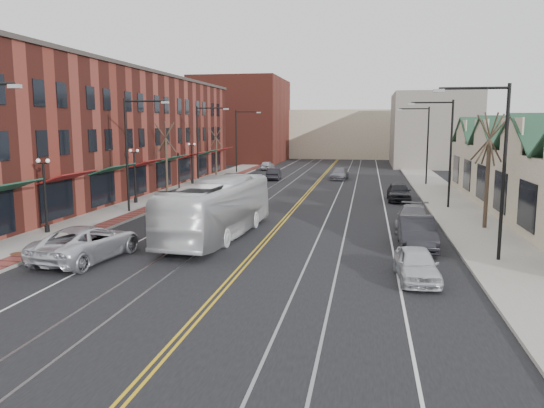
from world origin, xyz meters
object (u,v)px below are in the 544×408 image
at_px(parked_car_b, 417,233).
at_px(parked_car_d, 399,192).
at_px(parked_suv, 87,243).
at_px(parked_car_c, 414,218).
at_px(parked_car_a, 417,264).
at_px(transit_bus, 218,209).

distance_m(parked_car_b, parked_car_d, 17.32).
relative_size(parked_suv, parked_car_c, 1.20).
height_order(parked_car_b, parked_car_d, parked_car_b).
relative_size(parked_suv, parked_car_a, 1.50).
bearing_deg(parked_car_a, parked_car_c, 82.44).
distance_m(transit_bus, parked_car_b, 10.89).
xyz_separation_m(parked_car_c, parked_car_d, (-0.23, 12.19, 0.06)).
bearing_deg(parked_car_c, parked_car_b, -86.56).
bearing_deg(parked_suv, parked_car_b, -154.10).
bearing_deg(transit_bus, parked_car_b, -179.73).
bearing_deg(parked_car_c, parked_car_a, -87.70).
bearing_deg(parked_car_d, parked_suv, -125.09).
bearing_deg(parked_car_d, parked_car_c, -89.43).
bearing_deg(parked_car_b, parked_car_d, 89.75).
bearing_deg(parked_car_a, parked_car_b, 81.45).
xyz_separation_m(transit_bus, parked_suv, (-4.68, -5.95, -0.83)).
bearing_deg(parked_car_c, transit_bus, -152.07).
xyz_separation_m(transit_bus, parked_car_c, (11.08, 4.40, -0.94)).
height_order(parked_car_a, parked_car_b, parked_car_b).
relative_size(transit_bus, parked_suv, 1.99).
height_order(parked_suv, parked_car_d, parked_suv).
xyz_separation_m(parked_car_b, parked_car_c, (0.25, 5.14, -0.09)).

